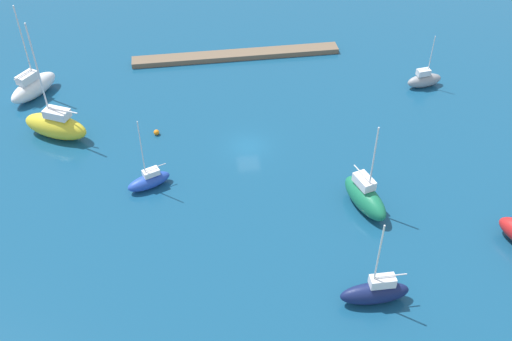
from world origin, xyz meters
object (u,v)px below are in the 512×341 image
object	(u,v)px
sailboat_yellow_west_end	(56,125)
mooring_buoy_orange	(156,132)
sailboat_blue_outer_mooring	(149,180)
sailboat_white_along_channel	(33,86)
sailboat_green_near_pier	(365,197)
sailboat_gray_off_beacon	(424,80)
sailboat_navy_inner_mooring	(375,292)
pier_dock	(236,55)

from	to	relation	value
sailboat_yellow_west_end	mooring_buoy_orange	size ratio (longest dim) A/B	21.77
sailboat_blue_outer_mooring	sailboat_white_along_channel	distance (m)	23.46
sailboat_green_near_pier	sailboat_yellow_west_end	distance (m)	34.86
sailboat_green_near_pier	sailboat_gray_off_beacon	bearing A→B (deg)	128.96
mooring_buoy_orange	sailboat_gray_off_beacon	bearing A→B (deg)	-171.01
sailboat_yellow_west_end	sailboat_white_along_channel	size ratio (longest dim) A/B	1.18
sailboat_navy_inner_mooring	sailboat_white_along_channel	bearing A→B (deg)	-47.50
sailboat_yellow_west_end	mooring_buoy_orange	xyz separation A→B (m)	(-10.98, 1.21, -1.29)
pier_dock	mooring_buoy_orange	distance (m)	19.40
pier_dock	sailboat_navy_inner_mooring	bearing A→B (deg)	98.90
sailboat_navy_inner_mooring	sailboat_yellow_west_end	distance (m)	39.49
sailboat_gray_off_beacon	sailboat_yellow_west_end	xyz separation A→B (m)	(44.50, 4.09, 0.61)
sailboat_navy_inner_mooring	sailboat_yellow_west_end	xyz separation A→B (m)	(28.59, -27.23, 0.42)
mooring_buoy_orange	pier_dock	bearing A→B (deg)	-124.69
sailboat_navy_inner_mooring	sailboat_green_near_pier	bearing A→B (deg)	-101.03
sailboat_white_along_channel	sailboat_blue_outer_mooring	bearing A→B (deg)	-106.48
sailboat_yellow_west_end	sailboat_navy_inner_mooring	bearing A→B (deg)	163.22
pier_dock	sailboat_yellow_west_end	size ratio (longest dim) A/B	2.00
sailboat_navy_inner_mooring	sailboat_white_along_channel	xyz separation A→B (m)	(32.27, -36.17, 0.20)
sailboat_blue_outer_mooring	sailboat_gray_off_beacon	bearing A→B (deg)	179.85
pier_dock	sailboat_yellow_west_end	world-z (taller)	sailboat_yellow_west_end
pier_dock	sailboat_white_along_channel	bearing A→B (deg)	12.72
sailboat_gray_off_beacon	sailboat_navy_inner_mooring	bearing A→B (deg)	-124.82
sailboat_blue_outer_mooring	mooring_buoy_orange	distance (m)	8.88
sailboat_green_near_pier	sailboat_blue_outer_mooring	distance (m)	21.68
sailboat_blue_outer_mooring	sailboat_yellow_west_end	bearing A→B (deg)	-67.24
sailboat_gray_off_beacon	sailboat_green_near_pier	bearing A→B (deg)	-131.81
sailboat_yellow_west_end	mooring_buoy_orange	distance (m)	11.12
sailboat_green_near_pier	sailboat_yellow_west_end	size ratio (longest dim) A/B	0.72
sailboat_gray_off_beacon	sailboat_white_along_channel	distance (m)	48.42
sailboat_gray_off_beacon	sailboat_white_along_channel	world-z (taller)	sailboat_white_along_channel
mooring_buoy_orange	sailboat_blue_outer_mooring	bearing A→B (deg)	84.37
sailboat_gray_off_beacon	sailboat_yellow_west_end	bearing A→B (deg)	177.36
sailboat_gray_off_beacon	mooring_buoy_orange	world-z (taller)	sailboat_gray_off_beacon
sailboat_blue_outer_mooring	sailboat_navy_inner_mooring	bearing A→B (deg)	114.57
sailboat_navy_inner_mooring	sailboat_yellow_west_end	size ratio (longest dim) A/B	0.65
pier_dock	sailboat_yellow_west_end	bearing A→B (deg)	33.80
sailboat_blue_outer_mooring	sailboat_white_along_channel	world-z (taller)	sailboat_white_along_channel
sailboat_navy_inner_mooring	sailboat_blue_outer_mooring	distance (m)	25.25
sailboat_blue_outer_mooring	sailboat_yellow_west_end	xyz separation A→B (m)	(10.11, -10.03, 0.75)
pier_dock	sailboat_yellow_west_end	distance (m)	26.53
sailboat_gray_off_beacon	mooring_buoy_orange	bearing A→B (deg)	-178.91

